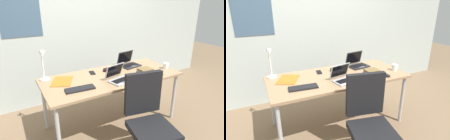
% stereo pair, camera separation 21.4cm
% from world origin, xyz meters
% --- Properties ---
extents(ground_plane, '(12.00, 12.00, 0.00)m').
position_xyz_m(ground_plane, '(0.00, 0.00, 0.00)').
color(ground_plane, '#7A6047').
extents(wall_back, '(6.00, 0.13, 2.60)m').
position_xyz_m(wall_back, '(-0.00, 1.10, 1.30)').
color(wall_back, '#B2BCB7').
rests_on(wall_back, ground_plane).
extents(desk, '(1.80, 0.80, 0.74)m').
position_xyz_m(desk, '(0.00, 0.00, 0.68)').
color(desk, '#9E7A56').
rests_on(desk, ground_plane).
extents(desk_lamp, '(0.12, 0.18, 0.40)m').
position_xyz_m(desk_lamp, '(-0.80, 0.28, 0.94)').
color(desk_lamp, white).
rests_on(desk_lamp, desk).
extents(laptop_near_mouse, '(0.32, 0.30, 0.20)m').
position_xyz_m(laptop_near_mouse, '(-0.01, -0.19, 0.78)').
color(laptop_near_mouse, '#B7BABC').
rests_on(laptop_near_mouse, desk).
extents(laptop_front_right, '(0.32, 0.29, 0.21)m').
position_xyz_m(laptop_front_right, '(0.42, 0.22, 0.78)').
color(laptop_front_right, '#232326').
rests_on(laptop_front_right, desk).
extents(external_keyboard, '(0.34, 0.15, 0.02)m').
position_xyz_m(external_keyboard, '(-0.52, -0.18, 0.75)').
color(external_keyboard, black).
rests_on(external_keyboard, desk).
extents(computer_mouse, '(0.07, 0.10, 0.03)m').
position_xyz_m(computer_mouse, '(0.57, -0.30, 0.76)').
color(computer_mouse, black).
rests_on(computer_mouse, desk).
extents(cell_phone, '(0.09, 0.14, 0.01)m').
position_xyz_m(cell_phone, '(-0.19, 0.22, 0.74)').
color(cell_phone, black).
rests_on(cell_phone, desk).
extents(headphones, '(0.21, 0.18, 0.04)m').
position_xyz_m(headphones, '(0.07, 0.18, 0.76)').
color(headphones, red).
rests_on(headphones, desk).
extents(book_stack, '(0.25, 0.19, 0.09)m').
position_xyz_m(book_stack, '(0.40, -0.19, 0.78)').
color(book_stack, navy).
rests_on(book_stack, desk).
extents(paper_folder_back_right, '(0.34, 0.38, 0.01)m').
position_xyz_m(paper_folder_back_right, '(-0.63, 0.14, 0.74)').
color(paper_folder_back_right, orange).
rests_on(paper_folder_back_right, desk).
extents(coffee_mug, '(0.11, 0.08, 0.09)m').
position_xyz_m(coffee_mug, '(0.81, -0.15, 0.78)').
color(coffee_mug, white).
rests_on(coffee_mug, desk).
extents(office_chair, '(0.52, 0.58, 0.97)m').
position_xyz_m(office_chair, '(0.02, -0.75, 0.40)').
color(office_chair, black).
rests_on(office_chair, ground_plane).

